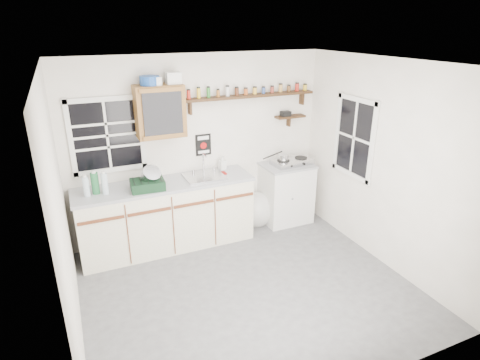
# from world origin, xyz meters

# --- Properties ---
(room) EXTENTS (3.64, 3.24, 2.54)m
(room) POSITION_xyz_m (0.00, 0.00, 1.25)
(room) COLOR #4C4C4F
(room) RESTS_ON ground
(main_cabinet) EXTENTS (2.31, 0.63, 0.92)m
(main_cabinet) POSITION_xyz_m (-0.58, 1.30, 0.46)
(main_cabinet) COLOR beige
(main_cabinet) RESTS_ON floor
(right_cabinet) EXTENTS (0.73, 0.57, 0.91)m
(right_cabinet) POSITION_xyz_m (1.25, 1.32, 0.46)
(right_cabinet) COLOR silver
(right_cabinet) RESTS_ON floor
(sink) EXTENTS (0.52, 0.44, 0.29)m
(sink) POSITION_xyz_m (-0.05, 1.30, 0.93)
(sink) COLOR #B1B0B5
(sink) RESTS_ON main_cabinet
(upper_cabinet) EXTENTS (0.60, 0.32, 0.65)m
(upper_cabinet) POSITION_xyz_m (-0.55, 1.44, 1.82)
(upper_cabinet) COLOR brown
(upper_cabinet) RESTS_ON wall_back
(upper_cabinet_clutter) EXTENTS (0.50, 0.24, 0.14)m
(upper_cabinet_clutter) POSITION_xyz_m (-0.54, 1.44, 2.21)
(upper_cabinet_clutter) COLOR #174498
(upper_cabinet_clutter) RESTS_ON upper_cabinet
(spice_shelf) EXTENTS (1.91, 0.18, 0.35)m
(spice_shelf) POSITION_xyz_m (0.72, 1.51, 1.93)
(spice_shelf) COLOR black
(spice_shelf) RESTS_ON wall_back
(secondary_shelf) EXTENTS (0.45, 0.16, 0.24)m
(secondary_shelf) POSITION_xyz_m (1.36, 1.52, 1.58)
(secondary_shelf) COLOR black
(secondary_shelf) RESTS_ON wall_back
(warning_sign) EXTENTS (0.22, 0.02, 0.30)m
(warning_sign) POSITION_xyz_m (0.05, 1.59, 1.28)
(warning_sign) COLOR black
(warning_sign) RESTS_ON wall_back
(window_back) EXTENTS (0.93, 0.03, 0.98)m
(window_back) POSITION_xyz_m (-1.20, 1.59, 1.55)
(window_back) COLOR black
(window_back) RESTS_ON wall_back
(window_right) EXTENTS (0.03, 0.78, 1.08)m
(window_right) POSITION_xyz_m (1.79, 0.55, 1.45)
(window_right) COLOR black
(window_right) RESTS_ON wall_back
(water_bottles) EXTENTS (0.29, 0.14, 0.29)m
(water_bottles) POSITION_xyz_m (-1.43, 1.27, 1.05)
(water_bottles) COLOR silver
(water_bottles) RESTS_ON main_cabinet
(dish_rack) EXTENTS (0.42, 0.33, 0.30)m
(dish_rack) POSITION_xyz_m (-0.82, 1.18, 1.02)
(dish_rack) COLOR black
(dish_rack) RESTS_ON main_cabinet
(soap_bottle) EXTENTS (0.11, 0.11, 0.20)m
(soap_bottle) POSITION_xyz_m (0.29, 1.48, 1.02)
(soap_bottle) COLOR white
(soap_bottle) RESTS_ON main_cabinet
(rag) EXTENTS (0.13, 0.11, 0.02)m
(rag) POSITION_xyz_m (0.20, 1.31, 0.93)
(rag) COLOR maroon
(rag) RESTS_ON main_cabinet
(hotplate) EXTENTS (0.62, 0.36, 0.09)m
(hotplate) POSITION_xyz_m (1.32, 1.31, 0.95)
(hotplate) COLOR #B1B0B5
(hotplate) RESTS_ON right_cabinet
(saucepan) EXTENTS (0.34, 0.22, 0.15)m
(saucepan) POSITION_xyz_m (1.16, 1.31, 1.03)
(saucepan) COLOR #B1B0B5
(saucepan) RESTS_ON hotplate
(trash_bag) EXTENTS (0.47, 0.43, 0.54)m
(trash_bag) POSITION_xyz_m (0.80, 1.39, 0.23)
(trash_bag) COLOR beige
(trash_bag) RESTS_ON floor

